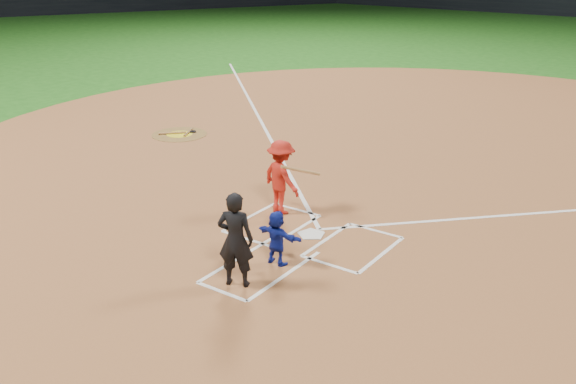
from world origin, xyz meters
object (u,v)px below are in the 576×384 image
Objects in this scene: home_plate at (311,234)px; batter_at_plate at (281,177)px; umpire at (236,240)px; catcher at (277,238)px; on_deck_circle at (179,134)px.

batter_at_plate reaches higher than home_plate.
home_plate is 0.37× the size of batter_at_plate.
batter_at_plate is at bearing -91.25° from umpire.
catcher is 0.61× the size of umpire.
batter_at_plate reaches higher than catcher.
home_plate is at bearing -27.02° from batter_at_plate.
on_deck_circle is 9.17m from catcher.
catcher reaches higher than on_deck_circle.
batter_at_plate reaches higher than on_deck_circle.
umpire is at bearing 86.58° from catcher.
umpire is 3.28m from batter_at_plate.
catcher reaches higher than home_plate.
catcher is 2.43m from batter_at_plate.
batter_at_plate is at bearing -53.71° from catcher.
on_deck_circle is at bearing -27.48° from home_plate.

